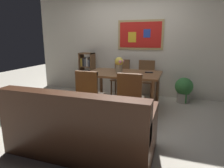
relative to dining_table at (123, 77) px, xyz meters
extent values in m
plane|color=beige|center=(-0.13, -0.57, -0.65)|extent=(12.00, 12.00, 0.00)
cube|color=silver|center=(-0.13, 1.17, 0.65)|extent=(5.20, 0.10, 2.60)
cube|color=tan|center=(0.10, 1.11, 0.84)|extent=(1.11, 0.02, 0.70)
cube|color=red|center=(0.10, 1.09, 0.84)|extent=(1.01, 0.01, 0.60)
cube|color=gold|center=(-0.09, 1.09, 0.79)|extent=(0.20, 0.00, 0.25)
cube|color=#263FA5|center=(0.27, 1.09, 0.88)|extent=(0.17, 0.00, 0.20)
cube|color=brown|center=(0.00, 0.00, 0.07)|extent=(1.45, 0.96, 0.04)
cylinder|color=brown|center=(-0.65, -0.40, -0.30)|extent=(0.07, 0.07, 0.71)
cylinder|color=brown|center=(0.65, -0.40, -0.30)|extent=(0.07, 0.07, 0.71)
cylinder|color=brown|center=(-0.65, 0.40, -0.30)|extent=(0.07, 0.07, 0.71)
cylinder|color=brown|center=(0.65, 0.40, -0.30)|extent=(0.07, 0.07, 0.71)
cube|color=brown|center=(0.32, 0.76, -0.22)|extent=(0.40, 0.40, 0.03)
cube|color=#C6B299|center=(0.32, 0.76, -0.19)|extent=(0.36, 0.36, 0.03)
cylinder|color=brown|center=(0.49, 0.93, -0.44)|extent=(0.04, 0.04, 0.42)
cylinder|color=brown|center=(0.15, 0.93, -0.44)|extent=(0.04, 0.04, 0.42)
cylinder|color=brown|center=(0.49, 0.59, -0.44)|extent=(0.04, 0.04, 0.42)
cylinder|color=brown|center=(0.15, 0.59, -0.44)|extent=(0.04, 0.04, 0.42)
cube|color=brown|center=(0.32, 0.94, 0.03)|extent=(0.38, 0.04, 0.46)
cube|color=brown|center=(0.32, 0.94, 0.23)|extent=(0.38, 0.05, 0.06)
cube|color=brown|center=(-0.35, -0.78, -0.22)|extent=(0.40, 0.40, 0.03)
cube|color=#C6B299|center=(-0.35, -0.78, -0.19)|extent=(0.36, 0.36, 0.03)
cylinder|color=brown|center=(-0.52, -0.95, -0.44)|extent=(0.04, 0.04, 0.42)
cylinder|color=brown|center=(-0.18, -0.95, -0.44)|extent=(0.04, 0.04, 0.42)
cylinder|color=brown|center=(-0.52, -0.61, -0.44)|extent=(0.04, 0.04, 0.42)
cylinder|color=brown|center=(-0.18, -0.61, -0.44)|extent=(0.04, 0.04, 0.42)
cube|color=brown|center=(-0.35, -0.96, 0.03)|extent=(0.38, 0.04, 0.46)
cube|color=brown|center=(-0.35, -0.96, 0.23)|extent=(0.38, 0.05, 0.06)
cube|color=brown|center=(0.35, -0.77, -0.22)|extent=(0.40, 0.40, 0.03)
cube|color=#C6B299|center=(0.35, -0.77, -0.19)|extent=(0.36, 0.36, 0.03)
cylinder|color=brown|center=(0.18, -0.94, -0.44)|extent=(0.04, 0.04, 0.42)
cylinder|color=brown|center=(0.52, -0.94, -0.44)|extent=(0.04, 0.04, 0.42)
cylinder|color=brown|center=(0.18, -0.60, -0.44)|extent=(0.04, 0.04, 0.42)
cylinder|color=brown|center=(0.52, -0.60, -0.44)|extent=(0.04, 0.04, 0.42)
cube|color=brown|center=(0.35, -0.95, 0.03)|extent=(0.38, 0.04, 0.46)
cube|color=brown|center=(0.35, -0.95, 0.23)|extent=(0.38, 0.05, 0.06)
cube|color=brown|center=(-0.29, 0.76, -0.22)|extent=(0.40, 0.40, 0.03)
cube|color=#C6B299|center=(-0.29, 0.76, -0.19)|extent=(0.36, 0.36, 0.03)
cylinder|color=brown|center=(-0.12, 0.93, -0.44)|extent=(0.04, 0.04, 0.42)
cylinder|color=brown|center=(-0.46, 0.93, -0.44)|extent=(0.04, 0.04, 0.42)
cylinder|color=brown|center=(-0.12, 0.59, -0.44)|extent=(0.04, 0.04, 0.42)
cylinder|color=brown|center=(-0.46, 0.59, -0.44)|extent=(0.04, 0.04, 0.42)
cube|color=brown|center=(-0.29, 0.94, 0.03)|extent=(0.38, 0.04, 0.46)
cube|color=brown|center=(-0.29, 0.94, 0.23)|extent=(0.38, 0.05, 0.06)
cube|color=#472819|center=(-0.08, -1.64, -0.45)|extent=(1.80, 0.84, 0.40)
cube|color=#472819|center=(-0.08, -1.96, -0.03)|extent=(1.80, 0.20, 0.44)
cube|color=#472819|center=(-0.89, -1.64, -0.14)|extent=(0.18, 0.80, 0.22)
cube|color=#472819|center=(0.73, -1.64, -0.14)|extent=(0.18, 0.80, 0.22)
cube|color=#B78C33|center=(-0.53, -1.82, -0.09)|extent=(0.32, 0.16, 0.33)
cube|color=#B78C33|center=(-0.08, -1.82, -0.09)|extent=(0.32, 0.16, 0.33)
cube|color=brown|center=(-1.38, 0.85, -0.13)|extent=(0.03, 0.28, 1.06)
cube|color=brown|center=(-1.05, 0.85, -0.13)|extent=(0.03, 0.28, 1.06)
cube|color=brown|center=(-1.22, 0.85, -0.64)|extent=(0.36, 0.28, 0.03)
cube|color=brown|center=(-1.22, 0.85, 0.39)|extent=(0.36, 0.28, 0.03)
cube|color=brown|center=(-1.22, 0.85, -0.30)|extent=(0.30, 0.28, 0.02)
cube|color=brown|center=(-1.22, 0.85, 0.05)|extent=(0.30, 0.28, 0.02)
cube|color=#337247|center=(-1.32, 0.85, -0.52)|extent=(0.06, 0.22, 0.21)
cube|color=#2D4C8C|center=(-1.26, 0.85, -0.52)|extent=(0.06, 0.22, 0.20)
cube|color=black|center=(-1.20, 0.85, -0.52)|extent=(0.04, 0.22, 0.21)
cube|color=black|center=(-1.15, 0.85, -0.53)|extent=(0.06, 0.22, 0.19)
cube|color=#2D4C8C|center=(-1.09, 0.85, -0.51)|extent=(0.06, 0.22, 0.23)
cube|color=black|center=(-1.32, 0.85, -0.18)|extent=(0.06, 0.22, 0.22)
cube|color=beige|center=(-1.26, 0.85, -0.18)|extent=(0.05, 0.22, 0.22)
cube|color=#7F3F72|center=(-1.19, 0.85, -0.19)|extent=(0.06, 0.22, 0.19)
cube|color=#7F3F72|center=(-1.13, 0.85, -0.17)|extent=(0.06, 0.22, 0.24)
cube|color=gold|center=(-1.33, 0.85, 0.16)|extent=(0.05, 0.22, 0.20)
cube|color=black|center=(-1.28, 0.85, 0.17)|extent=(0.04, 0.22, 0.22)
cube|color=#595960|center=(-1.23, 0.85, 0.16)|extent=(0.05, 0.22, 0.20)
cube|color=beige|center=(-1.17, 0.85, 0.18)|extent=(0.04, 0.22, 0.23)
cube|color=#595960|center=(-1.12, 0.85, 0.15)|extent=(0.05, 0.22, 0.17)
cylinder|color=#B2ADA3|center=(1.19, 0.80, -0.55)|extent=(0.27, 0.27, 0.21)
cylinder|color=#332319|center=(1.19, 0.80, -0.45)|extent=(0.24, 0.24, 0.02)
sphere|color=#387F3D|center=(1.19, 0.80, -0.28)|extent=(0.39, 0.39, 0.39)
cylinder|color=#387F3D|center=(1.24, 0.65, -0.51)|extent=(0.03, 0.03, 0.23)
cylinder|color=#387F3D|center=(1.31, 0.88, -0.52)|extent=(0.03, 0.03, 0.24)
cylinder|color=tan|center=(-0.09, -0.01, 0.17)|extent=(0.13, 0.13, 0.16)
sphere|color=#EACC4C|center=(-0.09, -0.01, 0.31)|extent=(0.17, 0.17, 0.17)
sphere|color=pink|center=(-0.13, 0.05, 0.33)|extent=(0.07, 0.07, 0.07)
sphere|color=pink|center=(-0.05, -0.07, 0.32)|extent=(0.07, 0.07, 0.07)
sphere|color=pink|center=(-0.03, 0.01, 0.32)|extent=(0.07, 0.07, 0.07)
cube|color=black|center=(0.49, 0.13, 0.10)|extent=(0.16, 0.06, 0.02)
cube|color=gray|center=(0.49, 0.13, 0.12)|extent=(0.10, 0.04, 0.00)
camera|label=1|loc=(1.01, -3.71, 0.76)|focal=31.20mm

